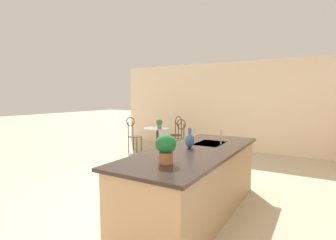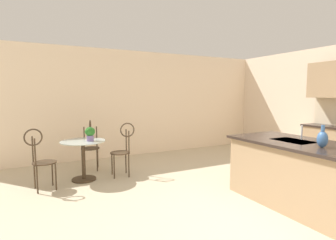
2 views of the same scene
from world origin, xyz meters
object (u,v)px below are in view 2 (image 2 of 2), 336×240
object	(u,v)px
chair_near_window	(40,156)
potted_plant_on_table	(90,133)
bistro_table	(83,156)
chair_by_island	(123,147)
vase_on_counter	(322,139)
chair_toward_desk	(90,143)

from	to	relation	value
chair_near_window	potted_plant_on_table	xyz separation A→B (m)	(-0.14, 0.84, 0.31)
bistro_table	chair_near_window	size ratio (longest dim) A/B	0.77
bistro_table	chair_by_island	xyz separation A→B (m)	(0.07, 0.74, 0.13)
chair_near_window	vase_on_counter	distance (m)	4.21
chair_near_window	chair_by_island	size ratio (longest dim) A/B	1.00
potted_plant_on_table	vase_on_counter	distance (m)	3.70
chair_near_window	vase_on_counter	bearing A→B (deg)	49.37
vase_on_counter	chair_near_window	bearing A→B (deg)	-130.63
chair_by_island	potted_plant_on_table	bearing A→B (deg)	-89.88
chair_near_window	vase_on_counter	size ratio (longest dim) A/B	3.62
chair_toward_desk	vase_on_counter	xyz separation A→B (m)	(3.62, 2.19, 0.46)
chair_toward_desk	vase_on_counter	distance (m)	4.26
bistro_table	chair_near_window	xyz separation A→B (m)	(0.22, -0.72, 0.13)
chair_toward_desk	potted_plant_on_table	distance (m)	0.83
bistro_table	vase_on_counter	distance (m)	3.87
chair_near_window	chair_by_island	xyz separation A→B (m)	(-0.14, 1.46, 0.00)
vase_on_counter	potted_plant_on_table	bearing A→B (deg)	-140.82
bistro_table	chair_toward_desk	world-z (taller)	chair_toward_desk
bistro_table	vase_on_counter	size ratio (longest dim) A/B	2.78
potted_plant_on_table	vase_on_counter	world-z (taller)	vase_on_counter
chair_by_island	chair_near_window	bearing A→B (deg)	-84.34
chair_toward_desk	potted_plant_on_table	size ratio (longest dim) A/B	4.05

